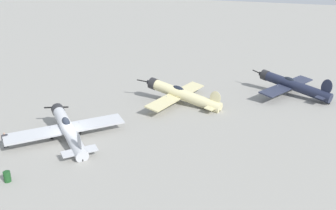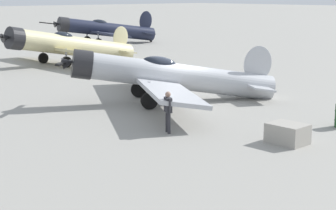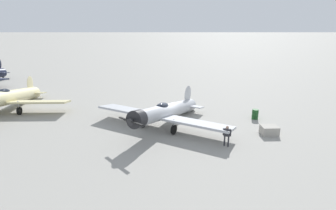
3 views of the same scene
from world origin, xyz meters
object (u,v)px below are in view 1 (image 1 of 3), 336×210
Objects in this scene: airplane_mid_apron at (181,94)px; ground_crew_mechanic at (5,138)px; airplane_foreground at (68,129)px; fuel_drum at (7,177)px; airplane_far_line at (292,85)px.

airplane_mid_apron is 7.81× the size of ground_crew_mechanic.
fuel_drum is (-1.81, 8.56, -0.82)m from airplane_foreground.
fuel_drum is (13.97, 36.54, -1.09)m from airplane_far_line.
airplane_far_line is at bearing 84.47° from ground_crew_mechanic.
airplane_foreground is 0.96× the size of airplane_far_line.
airplane_far_line is at bearing -110.92° from fuel_drum.
airplane_foreground is at bearing 74.33° from ground_crew_mechanic.
airplane_foreground reaches higher than ground_crew_mechanic.
ground_crew_mechanic is (19.86, 32.59, -0.57)m from airplane_far_line.
airplane_far_line is 7.64× the size of ground_crew_mechanic.
ground_crew_mechanic is at bearing 71.33° from airplane_far_line.
airplane_mid_apron is at bearing -75.70° from airplane_foreground.
fuel_drum is at bearing 81.77° from airplane_far_line.
airplane_far_line is (-11.47, -11.78, 0.19)m from airplane_mid_apron.
fuel_drum is at bearing -8.02° from ground_crew_mechanic.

